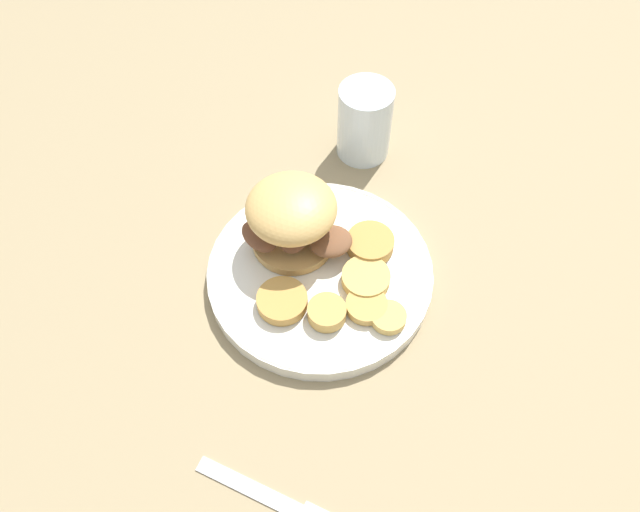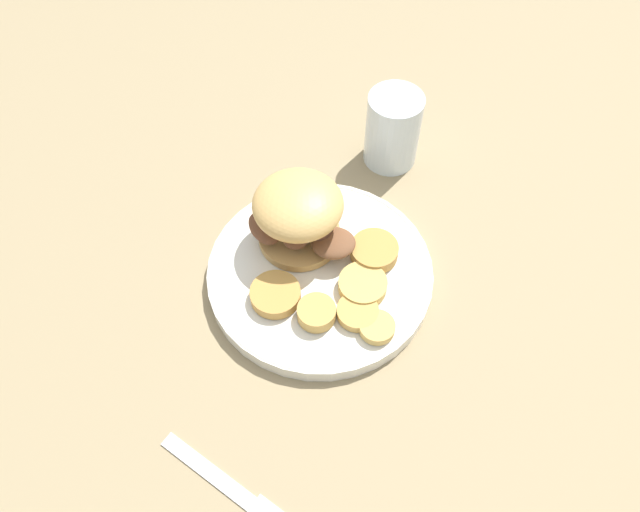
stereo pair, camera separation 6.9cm
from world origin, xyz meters
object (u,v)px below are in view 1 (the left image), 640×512
object	(u,v)px
dinner_plate	(320,273)
drinking_glass	(364,122)
fork	(274,499)
sandwich	(293,218)

from	to	relation	value
dinner_plate	drinking_glass	distance (m)	0.22
drinking_glass	fork	bearing A→B (deg)	50.87
dinner_plate	sandwich	world-z (taller)	sandwich
dinner_plate	drinking_glass	size ratio (longest dim) A/B	2.54
dinner_plate	sandwich	bearing A→B (deg)	-76.54
sandwich	fork	xyz separation A→B (m)	(0.14, 0.25, -0.07)
dinner_plate	drinking_glass	xyz separation A→B (m)	(-0.14, -0.16, 0.04)
dinner_plate	drinking_glass	world-z (taller)	drinking_glass
dinner_plate	fork	bearing A→B (deg)	53.44
dinner_plate	fork	distance (m)	0.25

